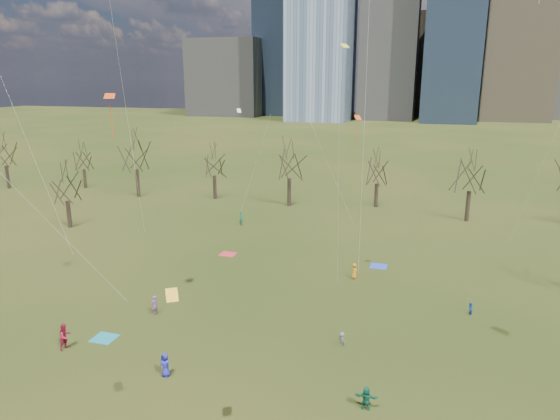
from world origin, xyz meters
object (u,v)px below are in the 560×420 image
(person_0, at_px, (165,365))
(blanket_navy, at_px, (379,266))
(blanket_teal, at_px, (104,338))
(blanket_crimson, at_px, (228,254))
(person_2, at_px, (65,336))

(person_0, bearing_deg, blanket_navy, 80.01)
(blanket_teal, relative_size, person_0, 1.03)
(blanket_teal, distance_m, blanket_navy, 26.09)
(person_0, bearing_deg, blanket_teal, 171.35)
(blanket_teal, height_order, person_0, person_0)
(blanket_navy, bearing_deg, blanket_crimson, -176.27)
(blanket_navy, bearing_deg, person_2, -130.96)
(blanket_crimson, relative_size, person_0, 1.03)
(blanket_crimson, height_order, person_0, person_0)
(blanket_navy, height_order, blanket_crimson, same)
(blanket_teal, xyz_separation_m, blanket_crimson, (1.70, 18.67, 0.00))
(blanket_navy, relative_size, person_0, 1.03)
(blanket_navy, bearing_deg, blanket_teal, -131.04)
(blanket_crimson, height_order, person_2, person_2)
(blanket_teal, bearing_deg, person_0, -23.97)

